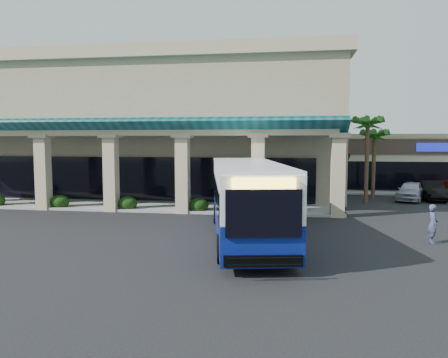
% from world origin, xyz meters
% --- Properties ---
extents(ground, '(110.00, 110.00, 0.00)m').
position_xyz_m(ground, '(0.00, 0.00, 0.00)').
color(ground, black).
extents(main_building, '(30.80, 14.80, 11.35)m').
position_xyz_m(main_building, '(-8.00, 16.00, 5.67)').
color(main_building, tan).
rests_on(main_building, ground).
extents(arcade, '(30.00, 6.20, 5.70)m').
position_xyz_m(arcade, '(-8.00, 6.80, 2.85)').
color(arcade, '#0D4850').
rests_on(arcade, ground).
extents(strip_mall, '(22.50, 12.50, 4.90)m').
position_xyz_m(strip_mall, '(18.00, 24.00, 2.45)').
color(strip_mall, beige).
rests_on(strip_mall, ground).
extents(palm_0, '(2.40, 2.40, 6.60)m').
position_xyz_m(palm_0, '(8.50, 11.00, 3.30)').
color(palm_0, '#205C18').
rests_on(palm_0, ground).
extents(palm_1, '(2.40, 2.40, 5.80)m').
position_xyz_m(palm_1, '(9.50, 14.00, 2.90)').
color(palm_1, '#205C18').
rests_on(palm_1, ground).
extents(broadleaf_tree, '(2.60, 2.60, 4.81)m').
position_xyz_m(broadleaf_tree, '(7.50, 19.00, 2.41)').
color(broadleaf_tree, black).
rests_on(broadleaf_tree, ground).
extents(transit_bus, '(5.06, 12.35, 3.36)m').
position_xyz_m(transit_bus, '(1.47, -1.00, 1.68)').
color(transit_bus, navy).
rests_on(transit_bus, ground).
extents(pedestrian, '(0.41, 0.61, 1.65)m').
position_xyz_m(pedestrian, '(9.34, -0.73, 0.83)').
color(pedestrian, '#3B3F5D').
rests_on(pedestrian, ground).
extents(car_silver, '(3.17, 4.44, 1.40)m').
position_xyz_m(car_silver, '(12.00, 13.06, 0.70)').
color(car_silver, '#AEB0C0').
rests_on(car_silver, ground).
extents(car_white, '(1.52, 4.24, 1.39)m').
position_xyz_m(car_white, '(13.48, 13.51, 0.70)').
color(car_white, black).
rests_on(car_white, ground).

